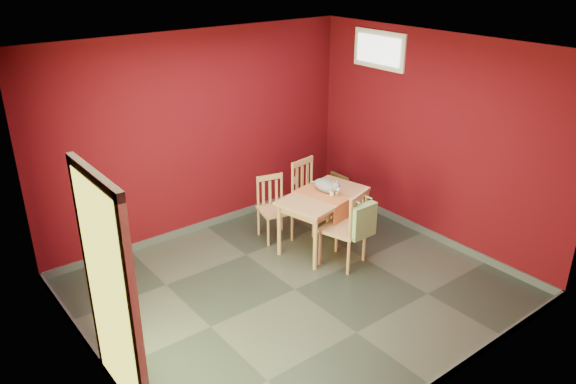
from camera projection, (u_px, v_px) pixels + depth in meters
ground at (295, 289)px, 6.44m from camera, size 4.50×4.50×0.00m
room_shell at (295, 286)px, 6.42m from camera, size 4.50×4.50×4.50m
doorway at (109, 289)px, 4.45m from camera, size 0.06×1.01×2.13m
window at (379, 50)px, 7.48m from camera, size 0.05×0.90×0.50m
outlet_plate at (295, 180)px, 8.66m from camera, size 0.08×0.02×0.12m
dining_table at (323, 201)px, 7.13m from camera, size 1.29×0.92×0.73m
table_runner at (329, 202)px, 7.03m from camera, size 0.48×0.77×0.36m
chair_far_left at (274, 207)px, 7.46m from camera, size 0.48×0.48×0.85m
chair_far_right at (310, 194)px, 7.70m from camera, size 0.51×0.51×0.97m
chair_near at (347, 227)px, 6.77m from camera, size 0.58×0.58×0.99m
tote_bag at (363, 221)px, 6.57m from camera, size 0.35×0.20×0.48m
cat at (326, 183)px, 7.15m from camera, size 0.24×0.44×0.22m
picture_frame at (341, 186)px, 8.75m from camera, size 0.13×0.38×0.39m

